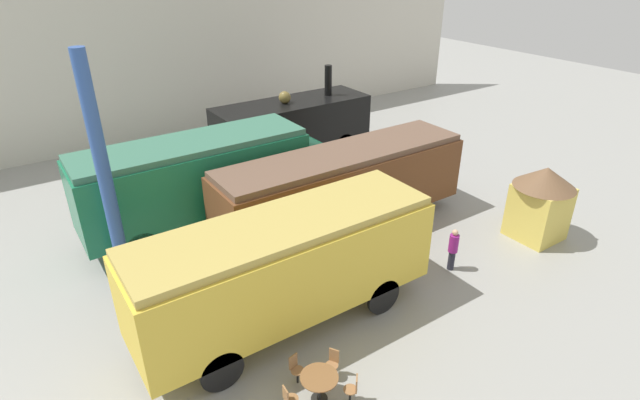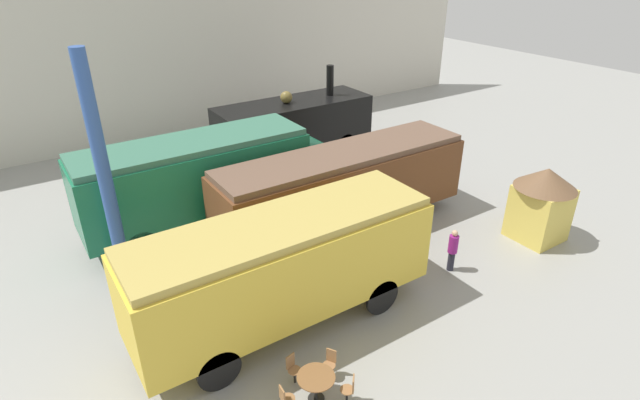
# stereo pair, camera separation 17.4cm
# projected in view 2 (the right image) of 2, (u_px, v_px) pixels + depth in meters

# --- Properties ---
(ground_plane) EXTENTS (80.00, 80.00, 0.00)m
(ground_plane) POSITION_uv_depth(u_px,v_px,m) (331.00, 247.00, 19.37)
(ground_plane) COLOR gray
(backdrop_wall) EXTENTS (44.00, 0.15, 9.00)m
(backdrop_wall) POSITION_uv_depth(u_px,v_px,m) (177.00, 59.00, 29.10)
(backdrop_wall) COLOR beige
(backdrop_wall) RESTS_ON ground_plane
(steam_locomotive) EXTENTS (8.49, 2.79, 4.72)m
(steam_locomotive) POSITION_uv_depth(u_px,v_px,m) (294.00, 123.00, 26.84)
(steam_locomotive) COLOR black
(steam_locomotive) RESTS_ON ground_plane
(streamlined_locomotive) EXTENTS (10.99, 2.79, 3.83)m
(streamlined_locomotive) POSITION_uv_depth(u_px,v_px,m) (215.00, 172.00, 20.10)
(streamlined_locomotive) COLOR #196B47
(streamlined_locomotive) RESTS_ON ground_plane
(passenger_coach_wooden) EXTENTS (10.60, 2.65, 3.38)m
(passenger_coach_wooden) POSITION_uv_depth(u_px,v_px,m) (343.00, 185.00, 19.83)
(passenger_coach_wooden) COLOR brown
(passenger_coach_wooden) RESTS_ON ground_plane
(passenger_coach_vintage) EXTENTS (9.14, 2.78, 3.60)m
(passenger_coach_vintage) POSITION_uv_depth(u_px,v_px,m) (283.00, 263.00, 14.58)
(passenger_coach_vintage) COLOR gold
(passenger_coach_vintage) RESTS_ON ground_plane
(cafe_table_near) EXTENTS (0.99, 0.99, 0.78)m
(cafe_table_near) POSITION_uv_depth(u_px,v_px,m) (316.00, 381.00, 12.62)
(cafe_table_near) COLOR black
(cafe_table_near) RESTS_ON ground_plane
(cafe_chair_1) EXTENTS (0.41, 0.40, 0.87)m
(cafe_chair_1) POSITION_uv_depth(u_px,v_px,m) (350.00, 388.00, 12.58)
(cafe_chair_1) COLOR black
(cafe_chair_1) RESTS_ON ground_plane
(cafe_chair_2) EXTENTS (0.40, 0.39, 0.87)m
(cafe_chair_2) POSITION_uv_depth(u_px,v_px,m) (330.00, 362.00, 13.38)
(cafe_chair_2) COLOR black
(cafe_chair_2) RESTS_ON ground_plane
(cafe_chair_3) EXTENTS (0.36, 0.38, 0.87)m
(cafe_chair_3) POSITION_uv_depth(u_px,v_px,m) (293.00, 367.00, 13.21)
(cafe_chair_3) COLOR black
(cafe_chair_3) RESTS_ON ground_plane
(cafe_chair_4) EXTENTS (0.36, 0.36, 0.87)m
(cafe_chair_4) POSITION_uv_depth(u_px,v_px,m) (285.00, 398.00, 12.31)
(cafe_chair_4) COLOR black
(cafe_chair_4) RESTS_ON ground_plane
(visitor_person) EXTENTS (0.34, 0.34, 1.64)m
(visitor_person) POSITION_uv_depth(u_px,v_px,m) (453.00, 249.00, 17.64)
(visitor_person) COLOR #262633
(visitor_person) RESTS_ON ground_plane
(ticket_kiosk) EXTENTS (2.34, 2.34, 3.00)m
(ticket_kiosk) POSITION_uv_depth(u_px,v_px,m) (542.00, 200.00, 19.29)
(ticket_kiosk) COLOR #DBC151
(ticket_kiosk) RESTS_ON ground_plane
(support_pillar) EXTENTS (0.44, 0.44, 8.00)m
(support_pillar) POSITION_uv_depth(u_px,v_px,m) (105.00, 179.00, 15.45)
(support_pillar) COLOR #2D519E
(support_pillar) RESTS_ON ground_plane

